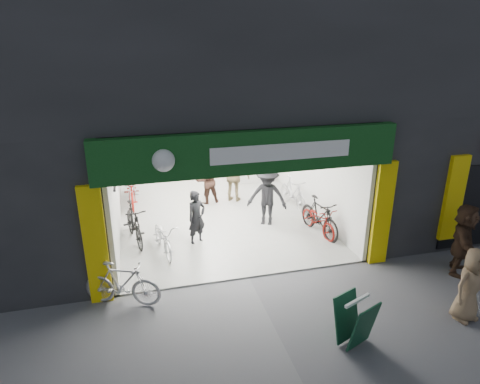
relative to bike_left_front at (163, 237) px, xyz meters
name	(u,v)px	position (x,y,z in m)	size (l,w,h in m)	color
ground	(249,278)	(1.80, -1.74, -0.43)	(60.00, 60.00, 0.00)	#56565B
building	(235,67)	(2.71, 3.25, 3.89)	(17.00, 10.27, 8.00)	#232326
bike_left_front	(163,237)	(0.00, 0.00, 0.00)	(0.57, 1.63, 0.86)	silver
bike_left_midfront	(134,224)	(-0.70, 0.77, 0.12)	(0.51, 1.82, 1.09)	black
bike_left_midback	(132,190)	(-0.70, 3.51, 0.09)	(0.69, 1.98, 1.04)	maroon
bike_left_back	(132,185)	(-0.70, 3.80, 0.15)	(0.55, 1.94, 1.17)	#A9AAAE
bike_right_front	(320,217)	(4.30, -0.03, 0.10)	(0.50, 1.77, 1.07)	black
bike_right_mid	(318,220)	(4.30, 0.03, -0.01)	(0.55, 1.59, 0.83)	maroon
bike_right_back	(293,193)	(4.30, 2.02, 0.07)	(0.47, 1.65, 0.99)	#B2B2B7
parked_bike	(122,284)	(-1.01, -2.04, 0.06)	(0.46, 1.63, 0.98)	#B1B1B5
customer_a	(197,218)	(0.92, 0.29, 0.32)	(0.54, 0.36, 1.49)	black
customer_b	(207,180)	(1.69, 3.01, 0.37)	(0.78, 0.61, 1.60)	#321E17
customer_c	(267,197)	(3.07, 0.93, 0.46)	(1.15, 0.66, 1.78)	black
customer_d	(234,176)	(2.58, 2.93, 0.46)	(1.05, 0.44, 1.79)	olive
pedestrian_near	(471,285)	(5.55, -4.21, 0.34)	(0.75, 0.49, 1.54)	#7F654A
pedestrian_far	(463,239)	(6.65, -2.70, 0.44)	(1.61, 0.51, 1.73)	#392619
sandwich_board	(355,320)	(3.05, -4.33, 0.08)	(0.78, 0.79, 0.92)	#0E3924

